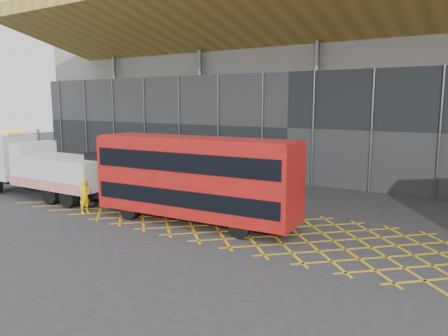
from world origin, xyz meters
The scene contains 6 objects.
ground_plane centered at (0.00, 0.00, 0.00)m, with size 120.00×120.00×0.00m, color #2D2D2F.
road_markings centered at (5.60, 0.00, 0.01)m, with size 27.96×7.16×0.01m.
construction_building centered at (1.92, 18.40, 8.98)m, with size 55.00×23.97×18.00m.
recovery_truck centered at (-8.56, -1.47, 1.89)m, with size 11.74×3.04×4.09m.
bus_towed centered at (3.01, -1.12, 2.34)m, with size 10.50×3.18×4.21m.
worker centered at (-3.11, -2.74, 0.91)m, with size 0.66×0.44×1.82m, color yellow.
Camera 1 is at (15.65, -17.56, 5.90)m, focal length 35.00 mm.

